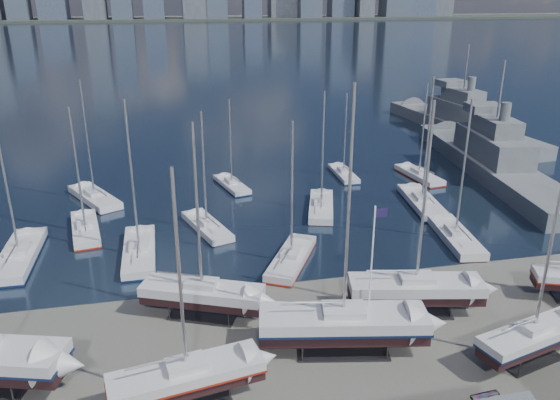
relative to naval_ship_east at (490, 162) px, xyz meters
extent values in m
plane|color=#605E59|center=(-34.16, -36.01, -1.66)|extent=(1400.00, 1400.00, 0.00)
cube|color=#1A2C3C|center=(-34.16, 273.99, -1.81)|extent=(1400.00, 600.00, 0.40)
cube|color=#2D332D|center=(-34.16, 533.99, -0.56)|extent=(1400.00, 80.00, 2.20)
cube|color=#595E66|center=(86.08, 537.77, 18.38)|extent=(28.49, 22.03, 35.69)
cube|color=black|center=(-46.52, -40.03, -0.07)|extent=(10.10, 4.05, 0.79)
cube|color=silver|center=(-46.52, -40.03, 0.72)|extent=(10.17, 4.45, 0.79)
cube|color=maroon|center=(-46.52, -40.03, 0.36)|extent=(10.27, 4.50, 0.16)
cube|color=silver|center=(-46.52, -40.03, 1.36)|extent=(2.71, 2.06, 0.50)
cylinder|color=#B2B2B7|center=(-46.52, -40.03, 7.75)|extent=(0.22, 0.22, 13.28)
cube|color=#2D2D33|center=(-44.76, -29.90, -1.58)|extent=(6.04, 4.50, 0.16)
cube|color=black|center=(-44.76, -29.90, -0.06)|extent=(10.11, 6.16, 0.80)
cube|color=silver|center=(-44.76, -29.90, 0.74)|extent=(10.28, 6.55, 0.80)
cube|color=silver|center=(-44.76, -29.90, 1.39)|extent=(2.96, 2.54, 0.50)
cylinder|color=#B2B2B7|center=(-44.76, -29.90, 7.88)|extent=(0.22, 0.22, 13.49)
cube|color=#2D2D33|center=(-34.98, -36.66, -1.58)|extent=(7.23, 4.31, 0.16)
cube|color=black|center=(-34.98, -36.66, 0.03)|extent=(12.63, 5.18, 0.98)
cube|color=silver|center=(-34.98, -36.66, 1.01)|extent=(12.73, 5.69, 0.98)
cube|color=#0C1A3C|center=(-34.98, -36.66, 0.56)|extent=(12.86, 5.74, 0.20)
cube|color=silver|center=(-34.98, -36.66, 1.76)|extent=(3.41, 2.61, 0.50)
cylinder|color=#B2B2B7|center=(-34.98, -36.66, 9.81)|extent=(0.22, 0.22, 16.61)
cube|color=#2D2D33|center=(-27.47, -32.91, -1.58)|extent=(6.45, 3.91, 0.16)
cube|color=black|center=(-27.47, -32.91, -0.03)|extent=(11.24, 4.74, 0.88)
cube|color=silver|center=(-27.47, -32.91, 0.85)|extent=(11.33, 5.19, 0.88)
cube|color=silver|center=(-27.47, -32.91, 1.54)|extent=(3.05, 2.35, 0.50)
cylinder|color=#B2B2B7|center=(-27.47, -32.91, 8.67)|extent=(0.22, 0.22, 14.77)
cube|color=#2D2D33|center=(-22.09, -40.70, -1.58)|extent=(5.29, 3.40, 0.16)
cube|color=black|center=(-22.09, -40.70, -0.11)|extent=(9.13, 4.29, 0.71)
cube|color=silver|center=(-22.09, -40.70, 0.60)|extent=(9.22, 4.65, 0.71)
cube|color=#0C1A3C|center=(-22.09, -40.70, 0.28)|extent=(9.31, 4.69, 0.14)
cube|color=silver|center=(-22.09, -40.70, 1.21)|extent=(2.52, 2.00, 0.50)
cylinder|color=#B2B2B7|center=(-22.09, -40.70, 6.95)|extent=(0.22, 0.22, 11.99)
cube|color=black|center=(-61.84, -15.98, -1.98)|extent=(2.84, 11.58, 0.92)
cube|color=silver|center=(-61.84, -15.98, -1.06)|extent=(3.32, 11.58, 0.92)
cube|color=#0C1A3C|center=(-61.84, -15.98, -1.48)|extent=(3.36, 11.70, 0.18)
cube|color=silver|center=(-61.84, -15.98, -0.35)|extent=(1.96, 2.90, 0.50)
cylinder|color=#B2B2B7|center=(-61.84, -15.98, 7.21)|extent=(0.22, 0.22, 15.61)
cube|color=black|center=(-56.22, -10.26, -1.93)|extent=(3.86, 10.01, 0.78)
cube|color=silver|center=(-56.22, -10.26, -1.14)|extent=(4.26, 10.08, 0.78)
cube|color=maroon|center=(-56.22, -10.26, -1.50)|extent=(4.31, 10.18, 0.16)
cube|color=silver|center=(-56.22, -10.26, -0.50)|extent=(2.01, 2.67, 0.50)
cylinder|color=#B2B2B7|center=(-56.22, -10.26, 5.84)|extent=(0.22, 0.22, 13.19)
cube|color=black|center=(-56.23, -0.01, -1.95)|extent=(7.22, 10.63, 0.85)
cube|color=silver|center=(-56.23, -0.01, -1.10)|extent=(7.61, 10.84, 0.85)
cube|color=silver|center=(-56.23, -0.01, -0.42)|extent=(2.83, 3.20, 0.50)
cylinder|color=#B2B2B7|center=(-56.23, -0.01, 6.53)|extent=(0.22, 0.22, 14.41)
cube|color=black|center=(-50.18, -17.46, -1.97)|extent=(2.71, 11.07, 0.88)
cube|color=silver|center=(-50.18, -17.46, -1.08)|extent=(3.17, 11.07, 0.88)
cube|color=#0C1A3C|center=(-50.18, -17.46, -1.49)|extent=(3.20, 11.18, 0.18)
cube|color=silver|center=(-50.18, -17.46, -0.39)|extent=(1.88, 2.78, 0.50)
cylinder|color=#B2B2B7|center=(-50.18, -17.46, 6.82)|extent=(0.22, 0.22, 14.92)
cube|color=black|center=(-42.93, -12.35, -1.91)|extent=(4.94, 9.59, 0.75)
cube|color=silver|center=(-42.93, -12.35, -1.16)|extent=(5.31, 9.71, 0.75)
cube|color=silver|center=(-42.93, -12.35, -0.54)|extent=(2.20, 2.70, 0.50)
cylinder|color=#B2B2B7|center=(-42.93, -12.35, 5.53)|extent=(0.22, 0.22, 12.63)
cube|color=black|center=(-38.33, 1.46, -1.88)|extent=(4.02, 8.64, 0.67)
cube|color=silver|center=(-38.33, 1.46, -1.21)|extent=(4.36, 8.73, 0.67)
cube|color=#0C1A3C|center=(-38.33, 1.46, -1.52)|extent=(4.40, 8.82, 0.13)
cube|color=silver|center=(-38.33, 1.46, -0.62)|extent=(1.89, 2.39, 0.50)
cylinder|color=#B2B2B7|center=(-38.33, 1.46, 4.80)|extent=(0.22, 0.22, 11.35)
cube|color=black|center=(-35.45, -22.11, -1.93)|extent=(6.79, 9.80, 0.79)
cube|color=silver|center=(-35.45, -22.11, -1.14)|extent=(7.16, 9.99, 0.79)
cube|color=maroon|center=(-35.45, -22.11, -1.50)|extent=(7.23, 10.09, 0.16)
cube|color=silver|center=(-35.45, -22.11, -0.49)|extent=(2.64, 2.96, 0.50)
cylinder|color=#B2B2B7|center=(-35.45, -22.11, 5.92)|extent=(0.22, 0.22, 13.33)
cube|color=black|center=(-28.66, -9.25, -1.94)|extent=(5.26, 10.41, 0.81)
cube|color=silver|center=(-28.66, -9.25, -1.13)|extent=(5.67, 10.53, 0.81)
cube|color=silver|center=(-28.66, -9.25, -0.47)|extent=(2.37, 2.92, 0.50)
cylinder|color=#B2B2B7|center=(-28.66, -9.25, 6.13)|extent=(0.22, 0.22, 13.70)
cube|color=black|center=(-21.75, 2.96, -1.88)|extent=(2.09, 8.39, 0.67)
cube|color=silver|center=(-21.75, 2.96, -1.21)|extent=(2.44, 8.40, 0.67)
cube|color=#0C1A3C|center=(-21.75, 2.96, -1.52)|extent=(2.47, 8.48, 0.13)
cube|color=silver|center=(-21.75, 2.96, -0.63)|extent=(1.43, 2.11, 0.50)
cylinder|color=#B2B2B7|center=(-21.75, 2.96, 4.77)|extent=(0.22, 0.22, 11.30)
cube|color=black|center=(-17.00, -20.77, -1.95)|extent=(4.01, 10.87, 0.85)
cube|color=silver|center=(-17.00, -20.77, -1.10)|extent=(4.45, 10.93, 0.85)
cube|color=silver|center=(-17.00, -20.77, -0.43)|extent=(2.14, 2.88, 0.50)
cylinder|color=#B2B2B7|center=(-17.00, -20.77, 6.49)|extent=(0.22, 0.22, 14.34)
cube|color=black|center=(-15.91, -10.44, -1.97)|extent=(4.06, 11.36, 0.89)
cube|color=silver|center=(-15.91, -10.44, -1.08)|extent=(4.53, 11.42, 0.89)
cube|color=#0C1A3C|center=(-15.91, -10.44, -1.49)|extent=(4.57, 11.54, 0.18)
cube|color=silver|center=(-15.91, -10.44, -0.39)|extent=(2.21, 3.00, 0.50)
cylinder|color=#B2B2B7|center=(-15.91, -10.44, 6.87)|extent=(0.22, 0.22, 15.00)
cube|color=black|center=(-11.30, -0.04, -1.91)|extent=(3.43, 9.63, 0.75)
cube|color=silver|center=(-11.30, -0.04, -1.16)|extent=(3.82, 9.68, 0.75)
cube|color=maroon|center=(-11.30, -0.04, -1.51)|extent=(3.86, 9.78, 0.15)
cube|color=silver|center=(-11.30, -0.04, -0.53)|extent=(1.87, 2.54, 0.50)
cylinder|color=#B2B2B7|center=(-11.30, -0.04, 5.57)|extent=(0.22, 0.22, 12.72)
cube|color=slate|center=(-0.01, -0.07, -1.22)|extent=(12.71, 44.38, 3.95)
cube|color=slate|center=(-0.01, -0.07, 2.55)|extent=(7.58, 15.95, 3.60)
cube|color=slate|center=(-0.01, -0.07, 5.55)|extent=(5.32, 9.24, 2.40)
cube|color=slate|center=(0.57, 4.28, 7.25)|extent=(5.44, 4.99, 1.20)
cylinder|color=#B2B2B7|center=(-0.01, -0.07, 10.75)|extent=(0.30, 0.30, 8.00)
cube|color=slate|center=(8.54, 24.16, -1.23)|extent=(10.69, 43.07, 3.84)
cube|color=slate|center=(8.54, 24.16, 2.49)|extent=(6.80, 15.36, 3.60)
cube|color=slate|center=(8.54, 24.16, 5.49)|extent=(4.85, 8.86, 2.40)
cube|color=slate|center=(8.15, 28.40, 7.19)|extent=(5.14, 4.68, 1.20)
cylinder|color=#B2B2B7|center=(8.54, 24.16, 10.69)|extent=(0.30, 0.30, 8.00)
cylinder|color=white|center=(-32.84, -36.11, 3.91)|extent=(0.12, 0.12, 11.15)
cube|color=#1A133D|center=(-32.38, -36.11, 8.93)|extent=(0.93, 0.05, 0.65)
camera|label=1|loc=(-46.70, -69.15, 23.20)|focal=35.00mm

